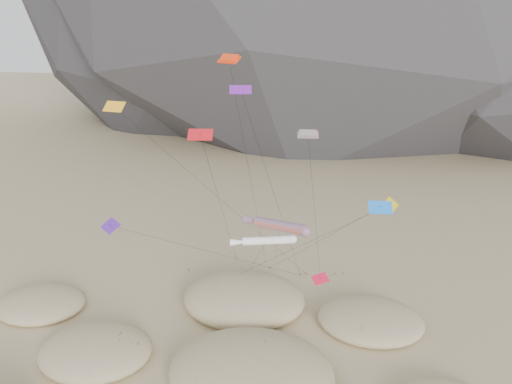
% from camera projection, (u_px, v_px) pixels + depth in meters
% --- Properties ---
extents(dunes, '(51.07, 36.21, 3.74)m').
position_uv_depth(dunes, '(208.00, 371.00, 44.41)').
color(dunes, '#CCB789').
rests_on(dunes, ground).
extents(dune_grass, '(42.76, 30.32, 1.51)m').
position_uv_depth(dune_grass, '(209.00, 368.00, 44.58)').
color(dune_grass, black).
rests_on(dune_grass, ground).
extents(kite_stakes, '(19.52, 7.47, 0.30)m').
position_uv_depth(kite_stakes, '(274.00, 272.00, 63.10)').
color(kite_stakes, '#3F2D1E').
rests_on(kite_stakes, ground).
extents(rainbow_tube_kite, '(6.74, 19.22, 13.40)m').
position_uv_depth(rainbow_tube_kite, '(278.00, 226.00, 45.37)').
color(rainbow_tube_kite, '#FF4F1A').
rests_on(rainbow_tube_kite, ground).
extents(white_tube_kite, '(7.29, 14.05, 11.35)m').
position_uv_depth(white_tube_kite, '(265.00, 241.00, 46.71)').
color(white_tube_kite, white).
rests_on(white_tube_kite, ground).
extents(orange_parafoil, '(3.20, 12.15, 27.26)m').
position_uv_depth(orange_parafoil, '(230.00, 63.00, 47.52)').
color(orange_parafoil, '#F9340D').
rests_on(orange_parafoil, ground).
extents(multi_parafoil, '(2.49, 10.84, 20.92)m').
position_uv_depth(multi_parafoil, '(308.00, 138.00, 45.26)').
color(multi_parafoil, '#FC331A').
rests_on(multi_parafoil, ground).
extents(delta_kites, '(28.31, 20.63, 24.63)m').
position_uv_depth(delta_kites, '(237.00, 178.00, 46.04)').
color(delta_kites, blue).
rests_on(delta_kites, ground).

